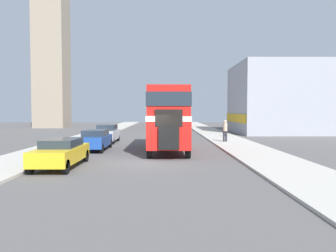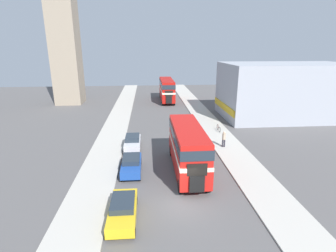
{
  "view_description": "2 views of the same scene",
  "coord_description": "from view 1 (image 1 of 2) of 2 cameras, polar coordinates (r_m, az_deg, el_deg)",
  "views": [
    {
      "loc": [
        1.04,
        -17.14,
        2.71
      ],
      "look_at": [
        1.24,
        5.19,
        1.68
      ],
      "focal_mm": 35.0,
      "sensor_mm": 36.0,
      "label": 1
    },
    {
      "loc": [
        -2.23,
        -16.28,
        10.87
      ],
      "look_at": [
        0.0,
        11.39,
        2.4
      ],
      "focal_mm": 28.0,
      "sensor_mm": 36.0,
      "label": 2
    }
  ],
  "objects": [
    {
      "name": "car_parked_near",
      "position": [
        16.61,
        -18.12,
        -4.37
      ],
      "size": [
        1.72,
        4.41,
        1.36
      ],
      "color": "gold",
      "rests_on": "ground_plane"
    },
    {
      "name": "bus_distant",
      "position": [
        54.26,
        0.3,
        2.56
      ],
      "size": [
        2.52,
        10.8,
        4.43
      ],
      "color": "#B2140F",
      "rests_on": "ground_plane"
    },
    {
      "name": "sidewalk_left",
      "position": [
        19.02,
        -24.83,
        -5.61
      ],
      "size": [
        3.5,
        120.0,
        0.12
      ],
      "color": "#B7B2A8",
      "rests_on": "ground_plane"
    },
    {
      "name": "bicycle_on_pavement",
      "position": [
        33.86,
        9.8,
        -1.17
      ],
      "size": [
        0.05,
        1.76,
        0.78
      ],
      "color": "black",
      "rests_on": "sidewalk_right"
    },
    {
      "name": "ground_plane",
      "position": [
        17.39,
        -3.97,
        -6.33
      ],
      "size": [
        120.0,
        120.0,
        0.0
      ],
      "primitive_type": "plane",
      "color": "#565454"
    },
    {
      "name": "church_tower",
      "position": [
        58.75,
        -19.73,
        17.44
      ],
      "size": [
        5.1,
        5.1,
        35.1
      ],
      "color": "gray",
      "rests_on": "ground_plane"
    },
    {
      "name": "car_parked_mid",
      "position": [
        23.11,
        -12.56,
        -2.32
      ],
      "size": [
        1.7,
        4.21,
        1.4
      ],
      "color": "#1E479E",
      "rests_on": "ground_plane"
    },
    {
      "name": "double_decker_bus",
      "position": [
        22.31,
        0.0,
        2.05
      ],
      "size": [
        2.51,
        9.38,
        4.15
      ],
      "color": "red",
      "rests_on": "ground_plane"
    },
    {
      "name": "sidewalk_right",
      "position": [
        18.26,
        17.8,
        -5.82
      ],
      "size": [
        3.5,
        120.0,
        0.12
      ],
      "color": "#B7B2A8",
      "rests_on": "ground_plane"
    },
    {
      "name": "pedestrian_walking",
      "position": [
        28.05,
        9.91,
        -0.59
      ],
      "size": [
        0.37,
        0.37,
        1.82
      ],
      "color": "#282833",
      "rests_on": "sidewalk_right"
    },
    {
      "name": "shop_building_block",
      "position": [
        44.18,
        24.21,
        4.35
      ],
      "size": [
        19.58,
        11.04,
        8.41
      ],
      "color": "#999EA8",
      "rests_on": "ground_plane"
    },
    {
      "name": "car_parked_far",
      "position": [
        28.51,
        -10.58,
        -1.27
      ],
      "size": [
        1.68,
        4.0,
        1.53
      ],
      "color": "silver",
      "rests_on": "ground_plane"
    }
  ]
}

